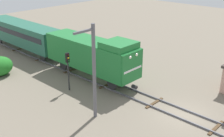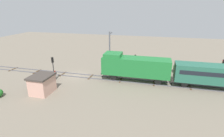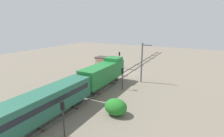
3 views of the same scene
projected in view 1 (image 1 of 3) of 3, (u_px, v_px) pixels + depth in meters
name	position (u px, v px, depth m)	size (l,w,h in m)	color
ground_plane	(183.00, 115.00, 22.81)	(100.80, 100.80, 0.00)	#756B5B
railway_track	(183.00, 114.00, 22.78)	(2.40, 67.20, 0.16)	#595960
locomotive	(92.00, 53.00, 28.51)	(2.90, 11.60, 4.60)	#1E7233
passenger_car_leading	(23.00, 33.00, 37.03)	(2.84, 14.00, 3.66)	#26604C
traffic_signal_mid	(68.00, 65.00, 26.03)	(0.32, 0.34, 3.76)	#262628
catenary_mast	(94.00, 70.00, 21.05)	(1.94, 0.28, 7.60)	#595960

